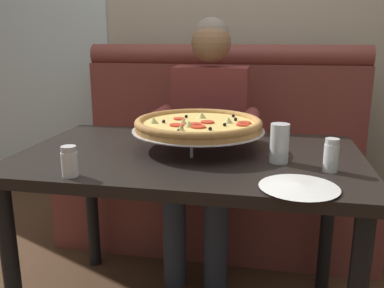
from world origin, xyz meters
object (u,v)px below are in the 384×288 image
dining_table (189,175)px  drinking_glass (279,146)px  shaker_pepper_flakes (70,164)px  pizza (198,125)px  booth_bench (218,168)px  diner_main (208,127)px  shaker_oregano (331,158)px  plate_near_left (299,185)px

dining_table → drinking_glass: drinking_glass is taller
dining_table → shaker_pepper_flakes: bearing=-132.7°
dining_table → pizza: (0.02, 0.08, 0.18)m
booth_bench → diner_main: bearing=-95.1°
booth_bench → shaker_pepper_flakes: (-0.32, -1.22, 0.38)m
shaker_pepper_flakes → shaker_oregano: bearing=14.2°
booth_bench → drinking_glass: bearing=-70.4°
shaker_pepper_flakes → pizza: bearing=51.3°
diner_main → plate_near_left: size_ratio=5.43×
dining_table → booth_bench: bearing=90.0°
dining_table → pizza: 0.20m
dining_table → shaker_pepper_flakes: shaker_pepper_flakes is taller
pizza → dining_table: bearing=-104.6°
shaker_oregano → plate_near_left: bearing=-120.7°
booth_bench → pizza: (0.02, -0.80, 0.44)m
diner_main → pizza: bearing=-85.3°
drinking_glass → pizza: bearing=155.8°
pizza → shaker_oregano: pizza is taller
dining_table → shaker_oregano: size_ratio=11.63×
diner_main → plate_near_left: (0.42, -0.93, 0.04)m
booth_bench → plate_near_left: size_ratio=7.48×
diner_main → plate_near_left: 1.02m
diner_main → shaker_pepper_flakes: (-0.29, -0.96, 0.07)m
shaker_oregano → plate_near_left: 0.22m
dining_table → diner_main: bearing=92.2°
diner_main → shaker_oregano: 0.92m
shaker_oregano → diner_main: bearing=125.1°
plate_near_left → dining_table: bearing=140.6°
dining_table → shaker_pepper_flakes: 0.49m
diner_main → booth_bench: bearing=84.9°
shaker_oregano → pizza: bearing=156.0°
shaker_pepper_flakes → plate_near_left: bearing=1.9°
plate_near_left → drinking_glass: bearing=102.3°
pizza → shaker_pepper_flakes: size_ratio=5.31×
booth_bench → drinking_glass: (0.34, -0.94, 0.40)m
diner_main → plate_near_left: diner_main is taller
dining_table → diner_main: 0.61m
plate_near_left → pizza: bearing=132.9°
booth_bench → diner_main: 0.41m
shaker_pepper_flakes → dining_table: bearing=47.3°
plate_near_left → shaker_oregano: bearing=59.3°
pizza → shaker_oregano: 0.53m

